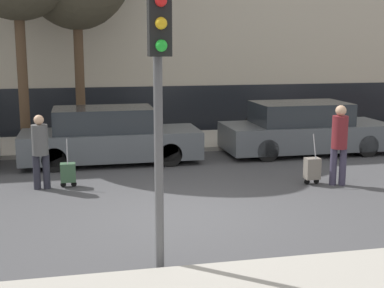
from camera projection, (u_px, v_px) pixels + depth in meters
The scene contains 10 objects.
ground_plane at pixel (185, 214), 9.72m from camera, with size 80.00×80.00×0.00m, color #424244.
sidewalk_far at pixel (140, 142), 16.43m from camera, with size 28.00×3.00×0.12m.
parked_car_1 at pixel (109, 137), 13.82m from camera, with size 4.57×1.71×1.44m.
parked_car_2 at pixel (304, 129), 15.04m from camera, with size 4.65×1.87×1.44m.
pedestrian_left at pixel (40, 148), 11.26m from camera, with size 0.35×0.34×1.59m.
trolley_left at pixel (68, 173), 11.51m from camera, with size 0.34×0.29×1.06m.
pedestrian_right at pixel (339, 140), 11.55m from camera, with size 0.34×0.34×1.76m.
trolley_right at pixel (312, 169), 11.75m from camera, with size 0.34×0.29×1.13m.
traffic_light at pixel (159, 77), 6.80m from camera, with size 0.28×0.47×3.70m.
parked_bicycle at pixel (270, 124), 17.30m from camera, with size 1.77×0.06×0.96m.
Camera 1 is at (-1.83, -9.13, 3.07)m, focal length 50.00 mm.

